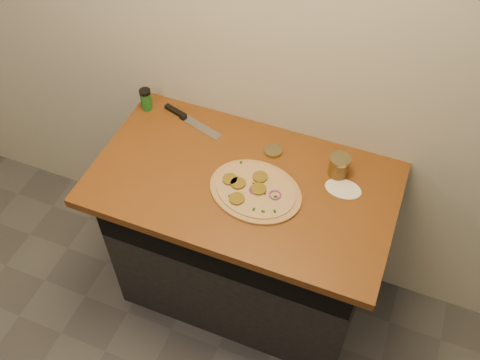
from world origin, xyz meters
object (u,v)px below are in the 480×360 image
at_px(pizza, 255,190).
at_px(spice_shaker, 146,99).
at_px(chefs_knife, 187,119).
at_px(salsa_jar, 339,166).

height_order(pizza, spice_shaker, spice_shaker).
height_order(chefs_knife, salsa_jar, salsa_jar).
distance_m(pizza, spice_shaker, 0.67).
distance_m(chefs_knife, salsa_jar, 0.69).
bearing_deg(salsa_jar, pizza, -142.45).
xyz_separation_m(salsa_jar, spice_shaker, (-0.89, 0.07, 0.00)).
bearing_deg(chefs_knife, spice_shaker, 179.14).
bearing_deg(chefs_knife, pizza, -33.17).
bearing_deg(pizza, spice_shaker, 155.80).
distance_m(salsa_jar, spice_shaker, 0.89).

